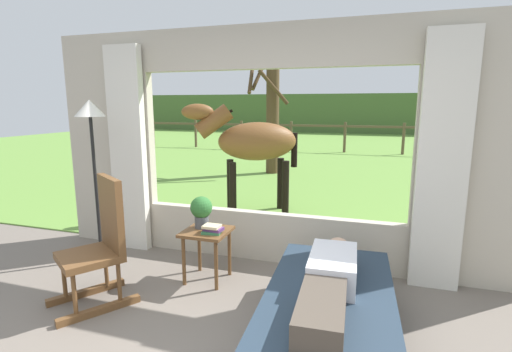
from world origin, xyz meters
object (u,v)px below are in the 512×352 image
(rocking_chair, at_px, (101,243))
(pasture_tree, at_px, (272,109))
(reclining_person, at_px, (330,280))
(book_stack, at_px, (212,229))
(recliner_sofa, at_px, (329,316))
(horse, at_px, (252,142))
(side_table, at_px, (207,239))
(potted_plant, at_px, (201,210))
(floor_lamp_left, at_px, (92,132))

(rocking_chair, xyz_separation_m, pasture_tree, (-0.28, 6.65, 1.10))
(pasture_tree, bearing_deg, reclining_person, -71.34)
(book_stack, bearing_deg, reclining_person, -29.16)
(recliner_sofa, height_order, horse, horse)
(side_table, relative_size, book_stack, 2.54)
(reclining_person, relative_size, horse, 0.82)
(recliner_sofa, xyz_separation_m, potted_plant, (-1.37, 0.74, 0.48))
(floor_lamp_left, distance_m, pasture_tree, 5.91)
(side_table, bearing_deg, pasture_tree, 99.34)
(book_stack, bearing_deg, pasture_tree, 100.07)
(pasture_tree, bearing_deg, recliner_sofa, -71.21)
(potted_plant, distance_m, floor_lamp_left, 1.50)
(rocking_chair, height_order, book_stack, rocking_chair)
(potted_plant, relative_size, floor_lamp_left, 0.18)
(reclining_person, xyz_separation_m, floor_lamp_left, (-2.66, 0.83, 0.92))
(side_table, bearing_deg, potted_plant, 143.13)
(rocking_chair, relative_size, horse, 0.64)
(recliner_sofa, distance_m, rocking_chair, 2.02)
(horse, bearing_deg, rocking_chair, 143.98)
(side_table, bearing_deg, rocking_chair, -137.08)
(potted_plant, bearing_deg, rocking_chair, -131.16)
(pasture_tree, bearing_deg, horse, -79.36)
(rocking_chair, bearing_deg, pasture_tree, 126.23)
(rocking_chair, bearing_deg, reclining_person, 31.85)
(reclining_person, xyz_separation_m, potted_plant, (-1.37, 0.79, 0.18))
(side_table, xyz_separation_m, pasture_tree, (-0.99, 6.00, 1.22))
(potted_plant, xyz_separation_m, horse, (-0.23, 2.32, 0.45))
(reclining_person, xyz_separation_m, side_table, (-1.29, 0.73, -0.10))
(book_stack, distance_m, horse, 2.54)
(side_table, height_order, pasture_tree, pasture_tree)
(horse, height_order, pasture_tree, pasture_tree)
(reclining_person, distance_m, floor_lamp_left, 2.94)
(side_table, distance_m, book_stack, 0.17)
(rocking_chair, xyz_separation_m, potted_plant, (0.63, 0.72, 0.16))
(pasture_tree, bearing_deg, side_table, -80.66)
(reclining_person, xyz_separation_m, rocking_chair, (-1.99, 0.07, 0.02))
(rocking_chair, xyz_separation_m, book_stack, (0.80, 0.60, 0.01))
(book_stack, xyz_separation_m, pasture_tree, (-1.08, 6.06, 1.08))
(side_table, bearing_deg, floor_lamp_left, 175.60)
(potted_plant, bearing_deg, horse, 95.57)
(side_table, xyz_separation_m, floor_lamp_left, (-1.38, 0.11, 1.02))
(recliner_sofa, distance_m, horse, 3.57)
(book_stack, bearing_deg, rocking_chair, -143.20)
(horse, bearing_deg, floor_lamp_left, 126.25)
(side_table, distance_m, potted_plant, 0.29)
(horse, bearing_deg, pasture_tree, -17.82)
(book_stack, xyz_separation_m, floor_lamp_left, (-1.47, 0.17, 0.89))
(floor_lamp_left, bearing_deg, potted_plant, -2.03)
(book_stack, distance_m, pasture_tree, 6.25)
(rocking_chair, xyz_separation_m, side_table, (0.71, 0.66, -0.12))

